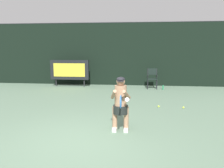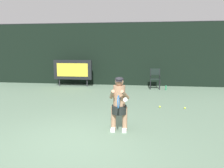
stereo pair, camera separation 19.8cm
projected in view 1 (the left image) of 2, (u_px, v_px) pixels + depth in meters
name	position (u px, v px, depth m)	size (l,w,h in m)	color
ground	(76.00, 147.00, 5.02)	(18.00, 22.00, 0.03)	slate
backdrop_screen	(115.00, 54.00, 13.27)	(18.00, 0.12, 3.66)	black
scoreboard	(70.00, 70.00, 12.84)	(2.20, 0.21, 1.50)	black
umpire_chair	(152.00, 77.00, 12.16)	(0.52, 0.44, 1.08)	black
water_bottle	(163.00, 87.00, 11.91)	(0.07, 0.07, 0.27)	#278955
tennis_player	(121.00, 102.00, 5.88)	(0.53, 0.61, 1.43)	white
tennis_racket	(121.00, 101.00, 5.24)	(0.03, 0.60, 0.31)	black
tennis_ball_loose	(159.00, 106.00, 8.36)	(0.07, 0.07, 0.07)	#CCDB3D
tennis_ball_spare	(183.00, 107.00, 8.20)	(0.07, 0.07, 0.07)	#CCDB3D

